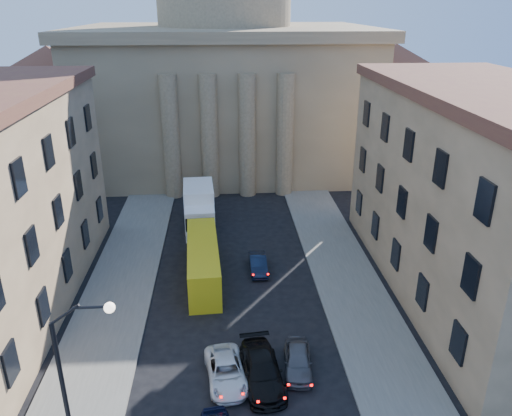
{
  "coord_description": "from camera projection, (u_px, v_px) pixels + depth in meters",
  "views": [
    {
      "loc": [
        -0.68,
        -8.73,
        19.49
      ],
      "look_at": [
        1.27,
        19.17,
        8.02
      ],
      "focal_mm": 35.0,
      "sensor_mm": 36.0,
      "label": 1
    }
  ],
  "objects": [
    {
      "name": "city_bus",
      "position": [
        203.0,
        260.0,
        37.76
      ],
      "size": [
        2.84,
        10.09,
        2.81
      ],
      "rotation": [
        0.0,
        0.0,
        0.05
      ],
      "color": "gold",
      "rests_on": "ground"
    },
    {
      "name": "car_right_distant",
      "position": [
        258.0,
        264.0,
        39.09
      ],
      "size": [
        1.35,
        3.71,
        1.22
      ],
      "primitive_type": "imported",
      "rotation": [
        0.0,
        0.0,
        0.02
      ],
      "color": "black",
      "rests_on": "ground"
    },
    {
      "name": "car_right_far",
      "position": [
        298.0,
        360.0,
        28.43
      ],
      "size": [
        1.95,
        4.0,
        1.31
      ],
      "primitive_type": "imported",
      "rotation": [
        0.0,
        0.0,
        -0.1
      ],
      "color": "#4C4C51",
      "rests_on": "ground"
    },
    {
      "name": "building_right",
      "position": [
        482.0,
        194.0,
        34.08
      ],
      "size": [
        11.6,
        26.6,
        14.7
      ],
      "color": "tan",
      "rests_on": "ground"
    },
    {
      "name": "box_truck",
      "position": [
        199.0,
        209.0,
        46.48
      ],
      "size": [
        3.09,
        7.02,
        3.78
      ],
      "rotation": [
        0.0,
        0.0,
        0.06
      ],
      "color": "white",
      "rests_on": "ground"
    },
    {
      "name": "church",
      "position": [
        226.0,
        70.0,
        62.18
      ],
      "size": [
        68.02,
        28.76,
        36.6
      ],
      "color": "#7A664B",
      "rests_on": "ground"
    },
    {
      "name": "car_right_mid",
      "position": [
        262.0,
        370.0,
        27.53
      ],
      "size": [
        2.63,
        5.33,
        1.49
      ],
      "primitive_type": "imported",
      "rotation": [
        0.0,
        0.0,
        0.11
      ],
      "color": "black",
      "rests_on": "ground"
    },
    {
      "name": "sidewalk_right",
      "position": [
        367.0,
        324.0,
        32.63
      ],
      "size": [
        5.0,
        60.0,
        0.15
      ],
      "primitive_type": "cube",
      "color": "#5E5C56",
      "rests_on": "ground"
    },
    {
      "name": "car_left_mid",
      "position": [
        226.0,
        371.0,
        27.63
      ],
      "size": [
        2.63,
        4.7,
        1.24
      ],
      "primitive_type": "imported",
      "rotation": [
        0.0,
        0.0,
        0.13
      ],
      "color": "white",
      "rests_on": "ground"
    },
    {
      "name": "street_lamp",
      "position": [
        75.0,
        378.0,
        20.42
      ],
      "size": [
        2.62,
        0.44,
        8.83
      ],
      "color": "black",
      "rests_on": "ground"
    },
    {
      "name": "sidewalk_left",
      "position": [
        103.0,
        335.0,
        31.53
      ],
      "size": [
        5.0,
        60.0,
        0.15
      ],
      "primitive_type": "cube",
      "color": "#5E5C56",
      "rests_on": "ground"
    }
  ]
}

